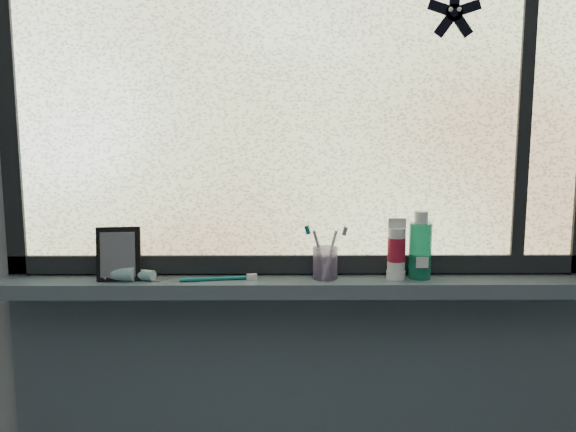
% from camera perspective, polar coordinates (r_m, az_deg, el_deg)
% --- Properties ---
extents(wall_back, '(3.00, 0.01, 2.50)m').
position_cam_1_polar(wall_back, '(1.77, 1.03, 2.26)').
color(wall_back, '#9EA3A8').
rests_on(wall_back, ground).
extents(windowsill, '(1.62, 0.14, 0.04)m').
position_cam_1_polar(windowsill, '(1.75, 1.07, -6.20)').
color(windowsill, '#4E5D68').
rests_on(windowsill, wall_back).
extents(window_pane, '(1.50, 0.01, 1.00)m').
position_cam_1_polar(window_pane, '(1.74, 1.07, 11.38)').
color(window_pane, silver).
rests_on(window_pane, wall_back).
extents(frame_bottom, '(1.60, 0.03, 0.05)m').
position_cam_1_polar(frame_bottom, '(1.78, 1.03, -4.24)').
color(frame_bottom, black).
rests_on(frame_bottom, windowsill).
extents(frame_left, '(0.05, 0.03, 1.10)m').
position_cam_1_polar(frame_left, '(1.88, -23.69, 10.46)').
color(frame_left, black).
rests_on(frame_left, wall_back).
extents(frame_mullion, '(0.03, 0.03, 1.00)m').
position_cam_1_polar(frame_mullion, '(1.85, 20.35, 10.69)').
color(frame_mullion, black).
rests_on(frame_mullion, wall_back).
extents(starfish_sticker, '(0.15, 0.02, 0.15)m').
position_cam_1_polar(starfish_sticker, '(1.80, 14.55, 17.10)').
color(starfish_sticker, black).
rests_on(starfish_sticker, window_pane).
extents(vanity_mirror, '(0.12, 0.07, 0.14)m').
position_cam_1_polar(vanity_mirror, '(1.77, -14.82, -3.27)').
color(vanity_mirror, black).
rests_on(vanity_mirror, windowsill).
extents(toothpaste_tube, '(0.22, 0.09, 0.04)m').
position_cam_1_polar(toothpaste_tube, '(1.76, -13.81, -5.01)').
color(toothpaste_tube, silver).
rests_on(toothpaste_tube, windowsill).
extents(toothbrush_cup, '(0.08, 0.08, 0.09)m').
position_cam_1_polar(toothbrush_cup, '(1.73, 3.32, -4.19)').
color(toothbrush_cup, '#AD95C5').
rests_on(toothbrush_cup, windowsill).
extents(toothbrush_lying, '(0.22, 0.06, 0.01)m').
position_cam_1_polar(toothbrush_lying, '(1.73, -6.62, -5.48)').
color(toothbrush_lying, '#0C706D').
rests_on(toothbrush_lying, windowsill).
extents(mouthwash_bottle, '(0.08, 0.08, 0.15)m').
position_cam_1_polar(mouthwash_bottle, '(1.76, 11.68, -2.53)').
color(mouthwash_bottle, '#1D976C').
rests_on(mouthwash_bottle, windowsill).
extents(cream_tube, '(0.06, 0.06, 0.12)m').
position_cam_1_polar(cream_tube, '(1.74, 9.62, -2.70)').
color(cream_tube, silver).
rests_on(cream_tube, windowsill).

